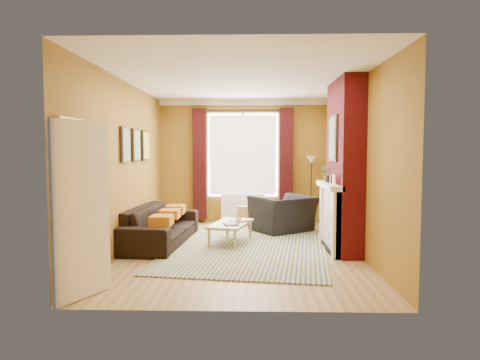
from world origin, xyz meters
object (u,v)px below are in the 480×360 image
Objects in this scene: armchair at (283,214)px; wicker_stool at (245,215)px; coffee_table at (231,225)px; floor_lamp at (311,170)px; sofa at (160,225)px.

armchair is 2.68× the size of wicker_stool.
coffee_table is at bearing 13.48° from armchair.
floor_lamp is (0.67, 0.81, 0.85)m from armchair.
armchair reaches higher than sofa.
armchair is at bearing -58.18° from sofa.
armchair is 0.73× the size of floor_lamp.
armchair is (2.26, 1.15, 0.03)m from sofa.
wicker_stool is at bearing 97.89° from coffee_table.
coffee_table is (-1.01, -1.11, -0.03)m from armchair.
armchair is 1.16m from wicker_stool.
sofa is at bearing -126.58° from wicker_stool.
sofa reaches higher than coffee_table.
floor_lamp is at bearing 63.12° from coffee_table.
sofa is at bearing -163.71° from coffee_table.
sofa reaches higher than wicker_stool.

